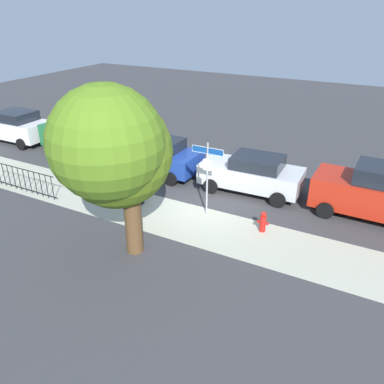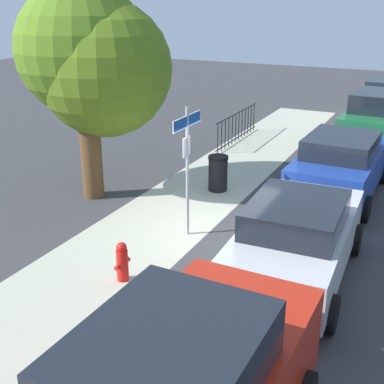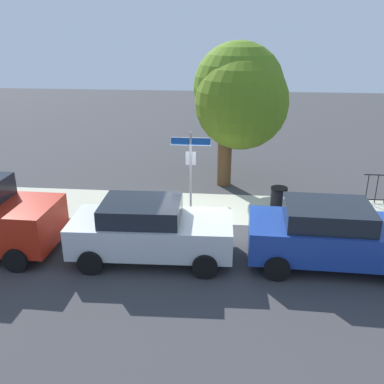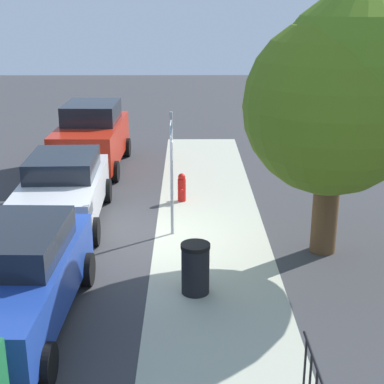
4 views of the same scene
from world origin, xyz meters
name	(u,v)px [view 1 (image 1 of 4)]	position (x,y,z in m)	size (l,w,h in m)	color
ground_plane	(201,207)	(0.00, 0.00, 0.00)	(60.00, 60.00, 0.00)	#38383A
sidewalk_strip	(141,209)	(2.00, 1.30, 0.00)	(24.00, 2.60, 0.00)	#ACAD97
street_sign	(207,166)	(-0.42, 0.40, 1.98)	(1.25, 0.07, 2.88)	#9EA0A5
shade_tree	(113,148)	(1.01, 3.80, 3.53)	(3.55, 3.95, 5.44)	brown
car_red	(376,192)	(-6.05, -2.32, 1.03)	(4.40, 2.16, 2.08)	#B22211
car_silver	(252,173)	(-1.25, -2.27, 0.84)	(4.31, 2.13, 1.64)	silver
car_blue	(155,155)	(3.55, -2.15, 0.86)	(4.52, 2.19, 1.68)	navy
car_green	(82,135)	(8.35, -2.48, 1.03)	(4.60, 2.33, 2.06)	#1B6336
car_white	(16,126)	(13.15, -2.21, 0.91)	(4.25, 2.15, 1.80)	white
iron_fence	(22,179)	(7.44, 2.30, 0.55)	(3.91, 0.04, 1.07)	black
fire_hydrant	(263,222)	(-2.74, 0.60, 0.38)	(0.42, 0.22, 0.78)	red
trash_bin	(137,192)	(2.43, 0.90, 0.49)	(0.55, 0.55, 0.98)	black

